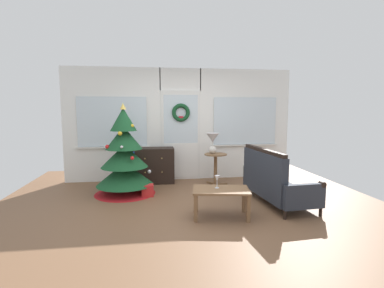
{
  "coord_description": "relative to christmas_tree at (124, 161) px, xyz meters",
  "views": [
    {
      "loc": [
        -0.68,
        -4.65,
        1.62
      ],
      "look_at": [
        0.05,
        0.55,
        1.0
      ],
      "focal_mm": 27.42,
      "sensor_mm": 36.0,
      "label": 1
    }
  ],
  "objects": [
    {
      "name": "ground_plane",
      "position": [
        1.19,
        -1.01,
        -0.65
      ],
      "size": [
        6.76,
        6.76,
        0.0
      ],
      "primitive_type": "plane",
      "color": "brown"
    },
    {
      "name": "back_wall_with_door",
      "position": [
        1.19,
        1.07,
        0.64
      ],
      "size": [
        5.2,
        0.19,
        2.55
      ],
      "color": "white",
      "rests_on": "ground"
    },
    {
      "name": "christmas_tree",
      "position": [
        0.0,
        0.0,
        0.0
      ],
      "size": [
        1.16,
        1.16,
        1.74
      ],
      "color": "#4C331E",
      "rests_on": "ground"
    },
    {
      "name": "dresser_cabinet",
      "position": [
        0.56,
        0.78,
        -0.26
      ],
      "size": [
        0.9,
        0.45,
        0.78
      ],
      "color": "black",
      "rests_on": "ground"
    },
    {
      "name": "settee_sofa",
      "position": [
        2.59,
        -0.95,
        -0.27
      ],
      "size": [
        0.83,
        1.64,
        0.96
      ],
      "color": "black",
      "rests_on": "ground"
    },
    {
      "name": "side_table",
      "position": [
        1.87,
        0.38,
        -0.16
      ],
      "size": [
        0.5,
        0.48,
        0.68
      ],
      "color": "brown",
      "rests_on": "ground"
    },
    {
      "name": "table_lamp",
      "position": [
        1.81,
        0.42,
        0.32
      ],
      "size": [
        0.28,
        0.28,
        0.44
      ],
      "color": "silver",
      "rests_on": "side_table"
    },
    {
      "name": "coffee_table",
      "position": [
        1.54,
        -1.46,
        -0.28
      ],
      "size": [
        0.92,
        0.66,
        0.43
      ],
      "color": "brown",
      "rests_on": "ground"
    },
    {
      "name": "wine_glass",
      "position": [
        1.49,
        -1.4,
        -0.08
      ],
      "size": [
        0.08,
        0.08,
        0.2
      ],
      "color": "silver",
      "rests_on": "coffee_table"
    },
    {
      "name": "gift_box",
      "position": [
        0.43,
        -0.23,
        -0.54
      ],
      "size": [
        0.22,
        0.2,
        0.22
      ],
      "primitive_type": "cube",
      "color": "red",
      "rests_on": "ground"
    }
  ]
}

